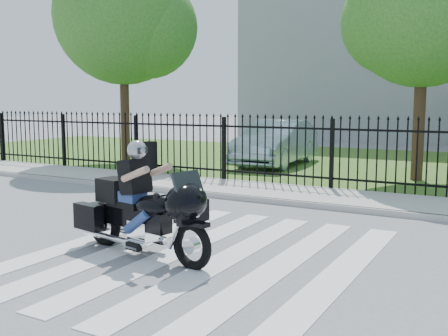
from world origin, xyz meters
The scene contains 12 objects.
ground centered at (0.00, 0.00, 0.00)m, with size 120.00×120.00×0.00m, color slate.
crosswalk centered at (0.00, 0.00, 0.01)m, with size 5.00×5.50×0.01m, color silver, non-canonical shape.
sidewalk centered at (0.00, 5.00, 0.06)m, with size 40.00×2.00×0.12m, color #ADAAA3.
curb centered at (0.00, 4.00, 0.06)m, with size 40.00×0.12×0.12m, color #ADAAA3.
grass_strip centered at (0.00, 12.00, 0.01)m, with size 40.00×12.00×0.02m, color #345D20.
iron_fence centered at (0.00, 6.00, 0.90)m, with size 26.00×0.04×1.80m.
tree_left centered at (-8.50, 8.50, 5.17)m, with size 4.80×4.80×7.58m.
tree_mid centered at (1.50, 9.00, 4.67)m, with size 4.20×4.20×6.78m.
building_tall centered at (-3.00, 26.00, 6.00)m, with size 15.00×10.00×12.00m, color gray.
motorcycle_rider centered at (-0.79, -0.40, 0.70)m, with size 2.56×1.16×1.71m.
parked_car centered at (-3.30, 10.20, 0.79)m, with size 1.63×4.67×1.54m, color #9CB5C4.
litter_bin centered at (-5.27, 5.70, 0.59)m, with size 0.42×0.42×0.94m, color black.
Camera 1 is at (3.90, -6.29, 2.24)m, focal length 42.00 mm.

